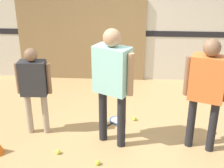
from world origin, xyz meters
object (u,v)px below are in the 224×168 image
at_px(person_student_left, 34,82).
at_px(tennis_ball_near_instructor, 98,163).
at_px(racket_spare_on_floor, 117,120).
at_px(tennis_ball_by_spare_racket, 134,119).
at_px(person_student_right, 207,84).
at_px(tennis_ball_stray_left, 58,152).
at_px(person_instructor, 112,76).
at_px(tennis_ball_stray_right, 213,132).

bearing_deg(person_student_left, tennis_ball_near_instructor, -38.89).
bearing_deg(racket_spare_on_floor, tennis_ball_by_spare_racket, 136.37).
height_order(person_student_right, tennis_ball_stray_left, person_student_right).
relative_size(racket_spare_on_floor, tennis_ball_stray_left, 6.90).
height_order(person_instructor, tennis_ball_by_spare_racket, person_instructor).
bearing_deg(tennis_ball_stray_right, tennis_ball_near_instructor, -152.83).
xyz_separation_m(person_instructor, tennis_ball_stray_right, (1.56, 0.34, -1.03)).
distance_m(tennis_ball_near_instructor, tennis_ball_stray_right, 1.93).
xyz_separation_m(person_instructor, racket_spare_on_floor, (0.04, 0.61, -1.05)).
relative_size(person_instructor, tennis_ball_stray_right, 26.06).
relative_size(person_student_left, tennis_ball_near_instructor, 20.80).
bearing_deg(tennis_ball_stray_left, tennis_ball_by_spare_racket, 42.89).
distance_m(person_student_right, tennis_ball_stray_left, 2.24).
bearing_deg(tennis_ball_stray_left, person_instructor, 24.95).
bearing_deg(person_instructor, person_student_left, -161.57).
bearing_deg(person_student_right, tennis_ball_near_instructor, 38.59).
relative_size(person_student_left, tennis_ball_stray_left, 20.80).
bearing_deg(person_instructor, racket_spare_on_floor, 114.41).
height_order(tennis_ball_stray_left, tennis_ball_stray_right, same).
relative_size(person_student_right, tennis_ball_by_spare_racket, 24.58).
xyz_separation_m(tennis_ball_by_spare_racket, tennis_ball_stray_right, (1.22, -0.32, 0.00)).
bearing_deg(person_instructor, person_student_right, 25.64).
xyz_separation_m(person_student_left, tennis_ball_by_spare_racket, (1.50, 0.45, -0.82)).
height_order(person_student_left, tennis_ball_stray_left, person_student_left).
xyz_separation_m(tennis_ball_stray_left, tennis_ball_stray_right, (2.29, 0.68, 0.00)).
distance_m(person_student_right, racket_spare_on_floor, 1.71).
xyz_separation_m(person_student_right, racket_spare_on_floor, (-1.23, 0.67, -0.99)).
bearing_deg(tennis_ball_by_spare_racket, tennis_ball_near_instructor, -112.28).
relative_size(person_student_right, tennis_ball_stray_left, 24.58).
relative_size(tennis_ball_by_spare_racket, tennis_ball_stray_right, 1.00).
height_order(person_instructor, racket_spare_on_floor, person_instructor).
relative_size(racket_spare_on_floor, tennis_ball_stray_right, 6.90).
height_order(racket_spare_on_floor, tennis_ball_by_spare_racket, tennis_ball_by_spare_racket).
bearing_deg(tennis_ball_by_spare_racket, tennis_ball_stray_left, -137.11).
distance_m(racket_spare_on_floor, tennis_ball_by_spare_racket, 0.30).
relative_size(racket_spare_on_floor, tennis_ball_by_spare_racket, 6.90).
xyz_separation_m(person_student_left, tennis_ball_stray_left, (0.43, -0.54, -0.82)).
bearing_deg(tennis_ball_stray_left, racket_spare_on_floor, 50.94).
distance_m(person_student_right, tennis_ball_by_spare_racket, 1.52).
height_order(racket_spare_on_floor, tennis_ball_stray_left, tennis_ball_stray_left).
height_order(person_student_right, tennis_ball_near_instructor, person_student_right).
bearing_deg(person_student_right, tennis_ball_by_spare_racket, -17.58).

